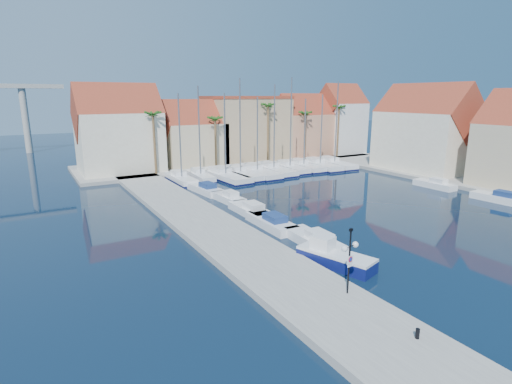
{
  "coord_description": "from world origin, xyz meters",
  "views": [
    {
      "loc": [
        -22.9,
        -17.23,
        11.98
      ],
      "look_at": [
        -4.16,
        14.96,
        3.0
      ],
      "focal_mm": 28.0,
      "sensor_mm": 36.0,
      "label": 1
    }
  ],
  "objects": [
    {
      "name": "motorboat_west_2",
      "position": [
        -3.39,
        17.32,
        0.51
      ],
      "size": [
        2.12,
        6.47,
        1.4
      ],
      "rotation": [
        0.0,
        0.0,
        -0.01
      ],
      "color": "white",
      "rests_on": "ground"
    },
    {
      "name": "palm_2",
      "position": [
        14.0,
        42.0,
        10.02
      ],
      "size": [
        2.6,
        2.6,
        11.15
      ],
      "color": "brown",
      "rests_on": "shore_north"
    },
    {
      "name": "bollard",
      "position": [
        -7.47,
        -6.31,
        0.76
      ],
      "size": [
        0.21,
        0.21,
        0.51
      ],
      "primitive_type": "cylinder",
      "color": "black",
      "rests_on": "quay_west"
    },
    {
      "name": "sailboat_3",
      "position": [
        4.74,
        35.49,
        0.6
      ],
      "size": [
        2.89,
        10.89,
        14.47
      ],
      "rotation": [
        0.0,
        0.0,
        -0.0
      ],
      "color": "white",
      "rests_on": "ground"
    },
    {
      "name": "sailboat_2",
      "position": [
        2.13,
        35.34,
        0.56
      ],
      "size": [
        3.84,
        12.03,
        12.42
      ],
      "rotation": [
        0.0,
        0.0,
        0.06
      ],
      "color": "white",
      "rests_on": "ground"
    },
    {
      "name": "motorboat_west_1",
      "position": [
        -3.73,
        12.79,
        0.51
      ],
      "size": [
        2.17,
        6.52,
        1.4
      ],
      "rotation": [
        0.0,
        0.0,
        -0.01
      ],
      "color": "white",
      "rests_on": "ground"
    },
    {
      "name": "sailboat_6",
      "position": [
        14.11,
        35.83,
        0.63
      ],
      "size": [
        2.79,
        9.5,
        14.81
      ],
      "rotation": [
        0.0,
        0.0,
        -0.03
      ],
      "color": "white",
      "rests_on": "ground"
    },
    {
      "name": "sailboat_4",
      "position": [
        7.7,
        35.57,
        0.56
      ],
      "size": [
        3.06,
        11.5,
        11.85
      ],
      "rotation": [
        0.0,
        0.0,
        0.0
      ],
      "color": "white",
      "rests_on": "ground"
    },
    {
      "name": "motorboat_east_0",
      "position": [
        24.0,
        7.19,
        0.51
      ],
      "size": [
        2.18,
        6.01,
        1.4
      ],
      "rotation": [
        0.0,
        0.0,
        0.05
      ],
      "color": "white",
      "rests_on": "ground"
    },
    {
      "name": "sailboat_9",
      "position": [
        23.18,
        35.43,
        0.6
      ],
      "size": [
        3.63,
        10.88,
        14.34
      ],
      "rotation": [
        0.0,
        0.0,
        -0.08
      ],
      "color": "white",
      "rests_on": "ground"
    },
    {
      "name": "ground",
      "position": [
        0.0,
        0.0,
        0.0
      ],
      "size": [
        260.0,
        260.0,
        0.0
      ],
      "primitive_type": "plane",
      "color": "black",
      "rests_on": "ground"
    },
    {
      "name": "building_6",
      "position": [
        32.0,
        24.0,
        6.52
      ],
      "size": [
        9.0,
        14.3,
        13.5
      ],
      "color": "beige",
      "rests_on": "shore_east"
    },
    {
      "name": "palm_4",
      "position": [
        30.0,
        42.0,
        9.55
      ],
      "size": [
        2.6,
        2.6,
        10.65
      ],
      "color": "brown",
      "rests_on": "shore_north"
    },
    {
      "name": "palm_1",
      "position": [
        4.0,
        42.0,
        8.14
      ],
      "size": [
        2.6,
        2.6,
        9.15
      ],
      "color": "brown",
      "rests_on": "shore_north"
    },
    {
      "name": "building_3",
      "position": [
        25.0,
        47.0,
        5.86
      ],
      "size": [
        10.3,
        8.0,
        12.0
      ],
      "color": "tan",
      "rests_on": "shore_north"
    },
    {
      "name": "shore_north",
      "position": [
        10.0,
        48.0,
        0.25
      ],
      "size": [
        54.0,
        16.0,
        0.5
      ],
      "primitive_type": "cube",
      "color": "gray",
      "rests_on": "ground"
    },
    {
      "name": "building_4",
      "position": [
        34.0,
        46.0,
        6.97
      ],
      "size": [
        8.3,
        8.0,
        14.0
      ],
      "color": "silver",
      "rests_on": "shore_north"
    },
    {
      "name": "motorboat_west_0",
      "position": [
        -3.24,
        6.92,
        0.51
      ],
      "size": [
        2.36,
        6.49,
        1.4
      ],
      "rotation": [
        0.0,
        0.0,
        -0.05
      ],
      "color": "white",
      "rests_on": "ground"
    },
    {
      "name": "building_0",
      "position": [
        -10.0,
        47.0,
        6.52
      ],
      "size": [
        12.3,
        9.0,
        13.5
      ],
      "color": "beige",
      "rests_on": "shore_north"
    },
    {
      "name": "motorboat_west_4",
      "position": [
        -3.61,
        28.61,
        0.51
      ],
      "size": [
        2.61,
        6.59,
        1.4
      ],
      "rotation": [
        0.0,
        0.0,
        0.09
      ],
      "color": "white",
      "rests_on": "ground"
    },
    {
      "name": "quay_west",
      "position": [
        -9.0,
        13.5,
        0.25
      ],
      "size": [
        6.0,
        77.0,
        0.5
      ],
      "primitive_type": "cube",
      "color": "gray",
      "rests_on": "ground"
    },
    {
      "name": "fishing_boat",
      "position": [
        -4.47,
        3.23,
        0.66
      ],
      "size": [
        3.52,
        5.99,
        1.99
      ],
      "rotation": [
        0.0,
        0.0,
        0.31
      ],
      "color": "#0E1554",
      "rests_on": "ground"
    },
    {
      "name": "sailboat_8",
      "position": [
        20.08,
        35.53,
        0.57
      ],
      "size": [
        3.66,
        10.93,
        12.23
      ],
      "rotation": [
        0.0,
        0.0,
        -0.08
      ],
      "color": "white",
      "rests_on": "ground"
    },
    {
      "name": "building_1",
      "position": [
        2.0,
        47.0,
        5.3
      ],
      "size": [
        10.3,
        8.0,
        11.0
      ],
      "color": "beige",
      "rests_on": "shore_north"
    },
    {
      "name": "motorboat_east_1",
      "position": [
        24.0,
        15.71,
        0.51
      ],
      "size": [
        1.8,
        5.6,
        1.4
      ],
      "rotation": [
        0.0,
        0.0,
        0.0
      ],
      "color": "white",
      "rests_on": "ground"
    },
    {
      "name": "sailboat_5",
      "position": [
        10.95,
        35.89,
        0.58
      ],
      "size": [
        3.03,
        11.05,
        13.68
      ],
      "rotation": [
        0.0,
        0.0,
        -0.01
      ],
      "color": "white",
      "rests_on": "ground"
    },
    {
      "name": "sailboat_1",
      "position": [
        -1.13,
        36.61,
        0.64
      ],
      "size": [
        2.54,
        8.16,
        13.39
      ],
      "rotation": [
        0.0,
        0.0,
        -0.05
      ],
      "color": "white",
      "rests_on": "ground"
    },
    {
      "name": "palm_3",
      "position": [
        22.0,
        42.0,
        8.61
      ],
      "size": [
        2.6,
        2.6,
        9.65
      ],
      "color": "brown",
      "rests_on": "shore_north"
    },
    {
      "name": "palm_0",
      "position": [
        -6.0,
        42.0,
        9.08
      ],
      "size": [
        2.6,
        2.6,
        10.15
      ],
      "color": "brown",
      "rests_on": "shore_north"
    },
    {
      "name": "sailboat_7",
      "position": [
        16.99,
        36.0,
        0.57
      ],
      "size": [
        3.01,
        10.22,
        11.57
      ],
      "rotation": [
        0.0,
        0.0,
        -0.03
      ],
      "color": "white",
      "rests_on": "ground"
    },
    {
      "name": "building_2",
      "position": [
        13.0,
        48.0,
        6.26
      ],
      "size": [
        14.2,
        10.2,
        11.5
      ],
      "color": "tan",
      "rests_on": "shore_north"
    },
    {
      "name": "sailboat_0",
      "position": [
        -4.26,
        36.07,
        0.61
      ],
      "size": [
        2.3,
        8.49,
        12.35
      ],
      "rotation": [
        0.0,
        0.0,
        -0.01
      ],
      "color": "white",
      "rests_on": "ground"
    },
    {
      "name": "lamp_post",
      "position": [
        -7.22,
        -1.17,
        3.18
      ],
      "size": [
        1.38,
        0.54,
        4.09
      ],
      "rotation": [
        0.0,
        0.0,
        0.17
      ],
      "color": "black",
      "rests_on": "quay_west"
    },
    {
      "name": "motorboat_west_3",
      "position": [
        -3.13,
        23.0,
        0.51
      ],
      "size": [
        2.04,
        5.48,
        1.4
      ],
      "rotation": [
        0.0,
        0.0,
        0.06
      ],
      "color": "white",
      "rests_on": "ground"
    },
    {
      "name": "shore_east",
      "position": [
        32.0,
        15.0,
        0.25
      ],
      "size": [
        12.0,
        60.0,
        0.5
      ],
      "primitive_type": "cube",
      "color": "gray",
      "rests_on": "ground"
    }
  ]
}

